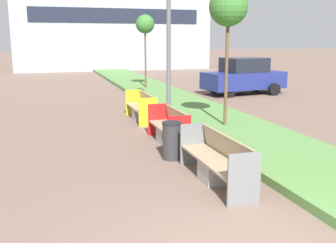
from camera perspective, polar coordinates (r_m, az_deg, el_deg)
The scene contains 9 objects.
planter_grass_strip at distance 16.80m, azimuth 1.70°, elevation 2.63°, with size 2.80×120.00×0.18m.
building_backdrop at distance 38.84m, azimuth -8.41°, elevation 14.05°, with size 17.35×7.72×8.60m.
bench_grey_frame at distance 7.94m, azimuth 7.09°, elevation -6.04°, with size 0.65×2.46×0.94m.
bench_red_frame at distance 10.76m, azimuth 0.17°, elevation -1.21°, with size 0.65×1.94×0.94m.
bench_yellow_frame at distance 13.81m, azimuth -3.86°, elevation 1.73°, with size 0.65×2.15×0.94m.
litter_bin at distance 9.30m, azimuth 0.57°, elevation -2.78°, with size 0.47×0.47×0.90m.
sapling_tree_near at distance 12.11m, azimuth 8.75°, elevation 15.93°, with size 1.15×1.15×4.30m.
sapling_tree_far at distance 21.54m, azimuth -3.34°, elevation 13.77°, with size 1.00×1.00×4.06m.
parked_car_distant at distance 20.57m, azimuth 10.95°, elevation 6.45°, with size 4.40×2.32×1.86m.
Camera 1 is at (-2.23, -3.66, 2.82)m, focal length 42.00 mm.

